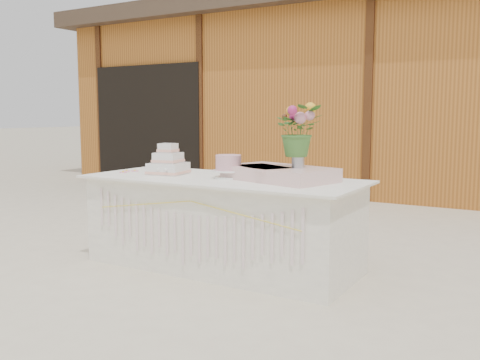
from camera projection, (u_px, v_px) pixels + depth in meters
name	position (u px, v px, depth m)	size (l,w,h in m)	color
ground	(222.00, 266.00, 4.60)	(80.00, 80.00, 0.00)	beige
barn	(402.00, 93.00, 9.52)	(12.60, 4.60, 3.30)	#A76323
cake_table	(222.00, 223.00, 4.55)	(2.40, 1.00, 0.77)	white
wedding_cake	(168.00, 164.00, 4.79)	(0.35, 0.35, 0.28)	white
pink_cake_stand	(228.00, 165.00, 4.47)	(0.27, 0.27, 0.20)	white
satin_runner	(279.00, 173.00, 4.34)	(0.88, 0.51, 0.11)	beige
flower_vase	(298.00, 159.00, 4.24)	(0.10, 0.10, 0.14)	silver
bouquet	(299.00, 124.00, 4.21)	(0.37, 0.32, 0.41)	#3D6F2C
loose_flowers	(133.00, 170.00, 5.01)	(0.14, 0.34, 0.02)	pink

